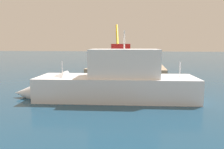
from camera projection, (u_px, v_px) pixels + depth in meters
name	position (u px, v px, depth m)	size (l,w,h in m)	color
ground	(125.00, 78.00, 23.98)	(200.00, 200.00, 0.00)	navy
dock	(128.00, 69.00, 28.02)	(10.79, 8.90, 1.04)	gray
crane_truck	(119.00, 54.00, 28.57)	(10.58, 3.58, 6.00)	maroon
dock_worker	(136.00, 59.00, 25.82)	(0.34, 0.34, 1.88)	black
salvaged_car	(113.00, 76.00, 20.85)	(4.31, 3.48, 2.87)	silver
moored_yacht	(97.00, 89.00, 14.58)	(4.12, 12.51, 5.83)	white
piling_near	(106.00, 68.00, 22.33)	(0.40, 0.40, 2.44)	brown
piling_mid	(147.00, 70.00, 22.02)	(0.29, 0.29, 2.13)	brown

